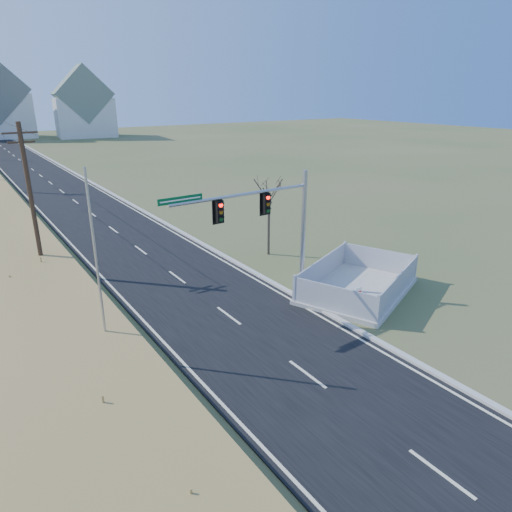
{
  "coord_description": "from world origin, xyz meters",
  "views": [
    {
      "loc": [
        -10.26,
        -13.5,
        10.55
      ],
      "look_at": [
        0.82,
        2.8,
        3.4
      ],
      "focal_mm": 32.0,
      "sensor_mm": 36.0,
      "label": 1
    }
  ],
  "objects_px": {
    "flagpole": "(100,289)",
    "open_sign": "(358,292)",
    "fence_enclosure": "(358,287)",
    "bare_tree": "(269,189)",
    "traffic_signal_mast": "(276,224)"
  },
  "relations": [
    {
      "from": "flagpole",
      "to": "open_sign",
      "type": "bearing_deg",
      "value": -7.01
    },
    {
      "from": "fence_enclosure",
      "to": "bare_tree",
      "type": "height_order",
      "value": "bare_tree"
    },
    {
      "from": "fence_enclosure",
      "to": "open_sign",
      "type": "xyz_separation_m",
      "value": [
        -0.44,
        -0.47,
        -0.01
      ]
    },
    {
      "from": "flagpole",
      "to": "bare_tree",
      "type": "xyz_separation_m",
      "value": [
        13.1,
        6.77,
        1.33
      ]
    },
    {
      "from": "fence_enclosure",
      "to": "bare_tree",
      "type": "bearing_deg",
      "value": 69.98
    },
    {
      "from": "traffic_signal_mast",
      "to": "bare_tree",
      "type": "relative_size",
      "value": 1.51
    },
    {
      "from": "traffic_signal_mast",
      "to": "open_sign",
      "type": "xyz_separation_m",
      "value": [
        3.85,
        -2.35,
        -3.9
      ]
    },
    {
      "from": "open_sign",
      "to": "bare_tree",
      "type": "bearing_deg",
      "value": 95.36
    },
    {
      "from": "fence_enclosure",
      "to": "flagpole",
      "type": "relative_size",
      "value": 1.03
    },
    {
      "from": "fence_enclosure",
      "to": "open_sign",
      "type": "bearing_deg",
      "value": -155.84
    },
    {
      "from": "traffic_signal_mast",
      "to": "open_sign",
      "type": "relative_size",
      "value": 15.45
    },
    {
      "from": "fence_enclosure",
      "to": "open_sign",
      "type": "height_order",
      "value": "fence_enclosure"
    },
    {
      "from": "open_sign",
      "to": "flagpole",
      "type": "xyz_separation_m",
      "value": [
        -13.07,
        1.61,
        2.9
      ]
    },
    {
      "from": "flagpole",
      "to": "fence_enclosure",
      "type": "bearing_deg",
      "value": -4.8
    },
    {
      "from": "flagpole",
      "to": "bare_tree",
      "type": "bearing_deg",
      "value": 27.33
    }
  ]
}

